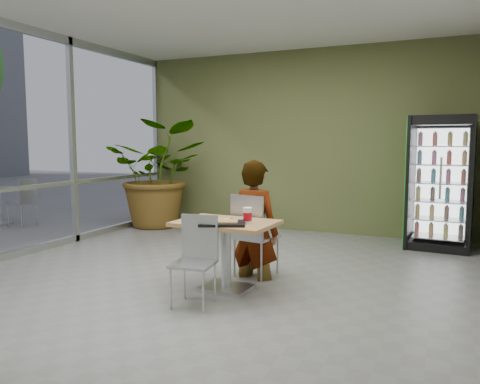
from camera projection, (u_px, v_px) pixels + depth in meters
name	position (u px, v px, depth m)	size (l,w,h in m)	color
ground	(207.00, 283.00, 5.27)	(7.00, 7.00, 0.00)	slate
room_envelope	(206.00, 141.00, 5.10)	(6.00, 7.00, 3.20)	beige
storefront_frame	(9.00, 141.00, 6.30)	(0.10, 7.00, 3.20)	#ABAEB0
dining_table	(226.00, 241.00, 4.99)	(1.07, 0.77, 0.75)	tan
chair_far	(252.00, 229.00, 5.45)	(0.51, 0.51, 0.99)	#ABAEB0
chair_near	(197.00, 252.00, 4.59)	(0.43, 0.44, 0.87)	#ABAEB0
seated_woman	(255.00, 232.00, 5.49)	(0.62, 0.40, 1.68)	black
pizza_plate	(223.00, 220.00, 4.97)	(0.32, 0.28, 0.03)	white
soda_cup	(248.00, 216.00, 4.83)	(0.09, 0.09, 0.17)	white
napkin_stack	(188.00, 221.00, 4.94)	(0.13, 0.13, 0.02)	white
cafeteria_tray	(222.00, 223.00, 4.76)	(0.46, 0.34, 0.03)	black
beverage_fridge	(440.00, 183.00, 6.91)	(0.95, 0.75, 1.97)	black
potted_plant	(159.00, 174.00, 8.78)	(1.79, 1.54, 1.99)	#356629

